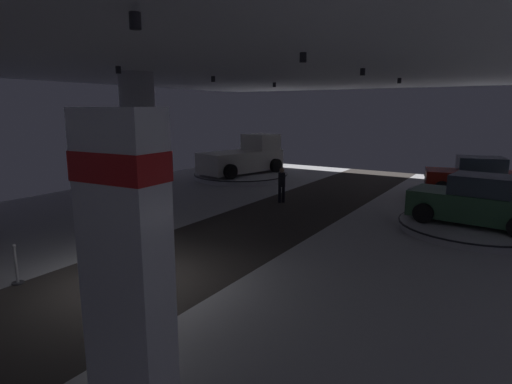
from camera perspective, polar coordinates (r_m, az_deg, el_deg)
ground at (r=10.98m, az=-16.79°, el=-11.67°), size 24.00×44.00×0.06m
ceiling_with_spotlights at (r=10.25m, az=-18.64°, el=18.47°), size 24.00×44.00×0.39m
column_left at (r=16.75m, az=-15.52°, el=5.98°), size 1.29×1.29×5.50m
brand_sign_pylon at (r=5.59m, az=-17.14°, el=-10.25°), size 1.30×0.72×4.17m
display_platform_far_right at (r=16.40m, az=27.41°, el=-4.22°), size 4.96×4.96×0.27m
display_car_far_right at (r=16.20m, az=27.80°, el=-1.22°), size 4.38×2.60×1.71m
display_platform_deep_right at (r=21.47m, az=27.44°, el=-0.70°), size 5.74×5.74×0.36m
display_car_deep_right at (r=21.32m, az=27.74°, el=1.72°), size 4.49×2.94×1.71m
display_platform_deep_left at (r=25.65m, az=-2.05°, el=2.25°), size 5.68×5.68×0.30m
pickup_truck_deep_left at (r=25.72m, az=-1.54°, el=4.68°), size 3.62×5.64×2.30m
visitor_walking_near at (r=18.85m, az=3.51°, el=1.25°), size 0.32×0.32×1.59m
stanchion_c at (r=11.77m, az=-29.75°, el=-9.08°), size 0.28×0.28×1.01m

